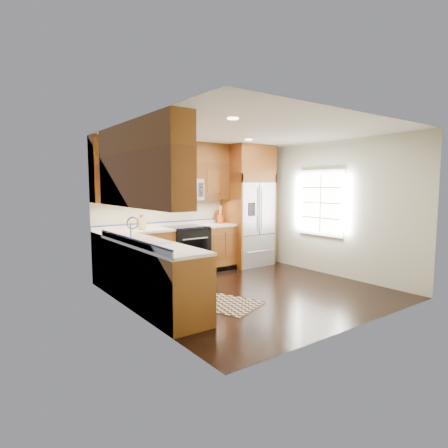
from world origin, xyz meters
TOP-DOWN VIEW (x-y plane):
  - ground at (0.00, 0.00)m, footprint 4.00×4.00m
  - wall_back at (0.00, 2.00)m, footprint 4.00×0.02m
  - wall_left at (-2.00, 0.00)m, footprint 0.02×4.00m
  - wall_right at (2.00, 0.00)m, footprint 0.02×4.00m
  - window at (1.98, 0.20)m, footprint 0.04×1.10m
  - base_cabinets at (-1.23, 0.90)m, footprint 2.85×3.00m
  - countertop at (-1.09, 1.01)m, footprint 2.86×3.01m
  - upper_cabinets at (-1.15, 1.09)m, footprint 2.85×3.00m
  - range at (-0.25, 1.67)m, footprint 0.76×0.67m
  - microwave at (-0.25, 1.80)m, footprint 0.76×0.40m
  - refrigerator at (1.30, 1.63)m, footprint 0.98×0.75m
  - sink_faucet at (-1.73, 0.23)m, footprint 0.54×0.44m
  - rug at (-0.84, -0.16)m, footprint 1.22×1.52m
  - knife_block at (-1.15, 1.76)m, footprint 0.12×0.15m
  - utensil_crock at (0.63, 1.75)m, footprint 0.17×0.17m
  - cutting_board at (0.75, 1.94)m, footprint 0.31×0.31m

SIDE VIEW (x-z plane):
  - ground at x=0.00m, z-range 0.00..0.00m
  - rug at x=-0.84m, z-range 0.00..0.01m
  - base_cabinets at x=-1.23m, z-range 0.00..0.90m
  - range at x=-0.25m, z-range 0.00..0.94m
  - countertop at x=-1.09m, z-range 0.90..0.94m
  - cutting_board at x=0.75m, z-range 0.94..0.96m
  - sink_faucet at x=-1.73m, z-range 0.81..1.18m
  - knife_block at x=-1.15m, z-range 0.92..1.18m
  - utensil_crock at x=0.63m, z-range 0.88..1.25m
  - wall_back at x=0.00m, z-range 0.00..2.60m
  - wall_left at x=-2.00m, z-range 0.00..2.60m
  - wall_right at x=2.00m, z-range 0.00..2.60m
  - refrigerator at x=1.30m, z-range 0.00..2.60m
  - window at x=1.98m, z-range 0.75..2.05m
  - microwave at x=-0.25m, z-range 1.45..1.87m
  - upper_cabinets at x=-1.15m, z-range 1.45..2.60m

